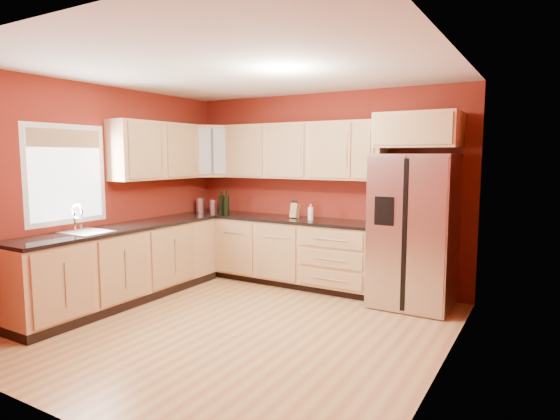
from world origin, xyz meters
name	(u,v)px	position (x,y,z in m)	size (l,w,h in m)	color
floor	(238,327)	(0.00, 0.00, 0.00)	(4.00, 4.00, 0.00)	#AD7243
ceiling	(236,69)	(0.00, 0.00, 2.60)	(4.00, 4.00, 0.00)	silver
wall_back	(323,190)	(0.00, 2.00, 1.30)	(4.00, 0.04, 2.60)	maroon
wall_front	(53,228)	(0.00, -2.00, 1.30)	(4.00, 0.04, 2.60)	maroon
wall_left	(103,194)	(-2.00, 0.00, 1.30)	(0.04, 4.00, 2.60)	maroon
wall_right	(444,214)	(2.00, 0.00, 1.30)	(0.04, 4.00, 2.60)	maroon
base_cabinets_back	(277,251)	(-0.55, 1.70, 0.44)	(2.90, 0.60, 0.88)	tan
base_cabinets_left	(123,266)	(-1.70, 0.00, 0.44)	(0.60, 2.80, 0.88)	tan
countertop_back	(277,218)	(-0.55, 1.69, 0.90)	(2.90, 0.62, 0.04)	black
countertop_left	(122,228)	(-1.69, 0.00, 0.90)	(0.62, 2.80, 0.04)	black
upper_cabinets_back	(301,151)	(-0.25, 1.83, 1.83)	(2.30, 0.33, 0.75)	tan
upper_cabinets_left	(156,151)	(-1.83, 0.72, 1.83)	(0.33, 1.35, 0.75)	tan
corner_upper_cabinet	(211,151)	(-1.67, 1.67, 1.83)	(0.62, 0.33, 0.75)	tan
over_fridge_cabinet	(419,130)	(1.35, 1.70, 2.05)	(0.92, 0.60, 0.40)	tan
refrigerator	(414,231)	(1.35, 1.62, 0.89)	(0.90, 0.75, 1.78)	silver
window	(66,175)	(-1.98, -0.50, 1.55)	(0.03, 0.90, 1.00)	white
sink_faucet	(85,219)	(-1.69, -0.50, 1.07)	(0.50, 0.42, 0.30)	white
canister_left	(200,205)	(-1.85, 1.63, 1.02)	(0.13, 0.13, 0.21)	silver
canister_right	(213,206)	(-1.68, 1.72, 1.01)	(0.12, 0.12, 0.19)	silver
wine_bottle_a	(227,202)	(-1.35, 1.62, 1.10)	(0.08, 0.08, 0.36)	black
wine_bottle_b	(221,201)	(-1.50, 1.69, 1.10)	(0.08, 0.08, 0.35)	black
knife_block	(295,211)	(-0.29, 1.74, 1.02)	(0.10, 0.09, 0.20)	tan
soap_dispenser	(311,212)	(-0.01, 1.65, 1.02)	(0.07, 0.07, 0.21)	white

